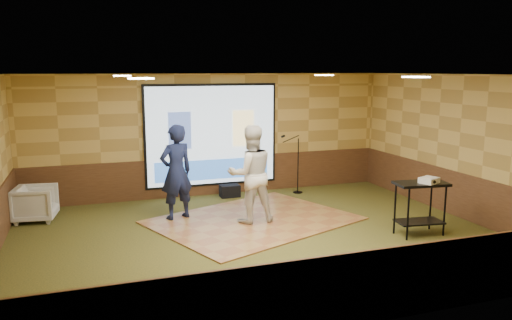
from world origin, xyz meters
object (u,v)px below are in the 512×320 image
object	(u,v)px
projector_screen	(212,136)
dance_floor	(254,220)
banquet_chair	(36,203)
player_left	(176,172)
projector	(429,180)
duffel_bag	(230,191)
av_table	(420,198)
player_right	(251,174)
mic_stand	(296,174)

from	to	relation	value
projector_screen	dance_floor	xyz separation A→B (m)	(0.25, -2.44, -1.46)
dance_floor	banquet_chair	world-z (taller)	banquet_chair
player_left	projector	xyz separation A→B (m)	(4.25, -2.57, 0.06)
projector_screen	banquet_chair	xyz separation A→B (m)	(-4.00, -0.95, -1.11)
dance_floor	duffel_bag	bearing A→B (deg)	87.53
dance_floor	projector	size ratio (longest dim) A/B	11.91
projector_screen	duffel_bag	size ratio (longest dim) A/B	7.00
av_table	duffel_bag	world-z (taller)	av_table
projector_screen	player_right	xyz separation A→B (m)	(0.16, -2.53, -0.46)
projector_screen	dance_floor	bearing A→B (deg)	-84.11
projector_screen	player_left	world-z (taller)	projector_screen
projector_screen	av_table	distance (m)	5.25
projector_screen	player_right	world-z (taller)	projector_screen
banquet_chair	dance_floor	bearing A→B (deg)	-100.99
mic_stand	projector_screen	bearing A→B (deg)	-178.62
banquet_chair	duffel_bag	distance (m)	4.39
player_left	av_table	world-z (taller)	player_left
player_right	banquet_chair	size ratio (longest dim) A/B	2.45
projector_screen	player_right	size ratio (longest dim) A/B	1.68
projector	duffel_bag	world-z (taller)	projector
banquet_chair	av_table	bearing A→B (deg)	-107.36
av_table	duffel_bag	bearing A→B (deg)	123.43
dance_floor	duffel_bag	world-z (taller)	duffel_bag
player_right	av_table	bearing A→B (deg)	149.10
projector_screen	player_right	bearing A→B (deg)	-86.36
projector	mic_stand	xyz separation A→B (m)	(-0.99, 3.87, -0.58)
av_table	player_left	bearing A→B (deg)	149.34
player_right	mic_stand	distance (m)	2.81
projector	dance_floor	bearing A→B (deg)	122.80
player_right	player_left	bearing A→B (deg)	-25.92
projector_screen	banquet_chair	world-z (taller)	projector_screen
dance_floor	mic_stand	bearing A→B (deg)	47.20
projector	duffel_bag	size ratio (longest dim) A/B	0.68
player_right	projector	bearing A→B (deg)	148.49
player_right	duffel_bag	world-z (taller)	player_right
player_right	av_table	xyz separation A→B (m)	(2.78, -1.75, -0.30)
player_left	mic_stand	size ratio (longest dim) A/B	1.31
av_table	player_right	bearing A→B (deg)	147.74
projector_screen	banquet_chair	size ratio (longest dim) A/B	4.12
av_table	dance_floor	bearing A→B (deg)	145.54
player_right	av_table	distance (m)	3.30
dance_floor	duffel_bag	xyz separation A→B (m)	(0.09, 2.09, 0.13)
dance_floor	projector	bearing A→B (deg)	-34.99
av_table	projector	distance (m)	0.37
player_right	av_table	world-z (taller)	player_right
projector	mic_stand	distance (m)	4.04
player_right	mic_stand	bearing A→B (deg)	-131.55
projector	banquet_chair	xyz separation A→B (m)	(-7.03, 3.43, -0.70)
projector	mic_stand	world-z (taller)	mic_stand
projector	av_table	bearing A→B (deg)	109.90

